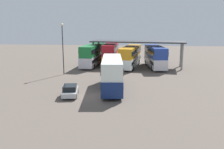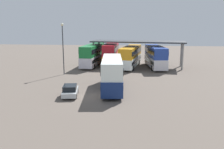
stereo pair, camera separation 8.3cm
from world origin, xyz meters
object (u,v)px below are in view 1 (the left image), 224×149
object	(u,v)px
double_decker_end_of_row	(155,56)
double_decker_mid_row	(111,53)
parked_hatchback	(70,91)
double_decker_main	(112,73)
double_decker_near_canopy	(93,54)
lamppost_tall	(63,43)
double_decker_far_right	(130,56)

from	to	relation	value
double_decker_end_of_row	double_decker_mid_row	bearing A→B (deg)	64.81
parked_hatchback	double_decker_end_of_row	bearing A→B (deg)	-38.48
double_decker_main	parked_hatchback	xyz separation A→B (m)	(-4.55, -3.36, -1.58)
parked_hatchback	double_decker_end_of_row	world-z (taller)	double_decker_end_of_row
double_decker_near_canopy	lamppost_tall	size ratio (longest dim) A/B	1.37
double_decker_main	double_decker_end_of_row	size ratio (longest dim) A/B	0.95
double_decker_far_right	double_decker_end_of_row	distance (m)	4.77
parked_hatchback	lamppost_tall	world-z (taller)	lamppost_tall
parked_hatchback	double_decker_mid_row	world-z (taller)	double_decker_mid_row
double_decker_main	lamppost_tall	size ratio (longest dim) A/B	1.22
double_decker_mid_row	double_decker_far_right	distance (m)	5.03
double_decker_far_right	double_decker_main	bearing A→B (deg)	-177.19
double_decker_mid_row	double_decker_end_of_row	world-z (taller)	double_decker_mid_row
double_decker_end_of_row	double_decker_near_canopy	bearing A→B (deg)	77.98
double_decker_mid_row	double_decker_near_canopy	bearing A→B (deg)	117.95
double_decker_near_canopy	double_decker_end_of_row	xyz separation A→B (m)	(12.44, -0.97, -0.06)
double_decker_near_canopy	lamppost_tall	xyz separation A→B (m)	(-3.20, -9.17, 2.91)
double_decker_end_of_row	double_decker_far_right	bearing A→B (deg)	81.63
double_decker_near_canopy	double_decker_mid_row	bearing A→B (deg)	-58.21
double_decker_main	double_decker_mid_row	bearing A→B (deg)	0.73
double_decker_mid_row	lamppost_tall	xyz separation A→B (m)	(-6.69, -11.05, 2.86)
double_decker_near_canopy	double_decker_far_right	bearing A→B (deg)	-93.18
double_decker_mid_row	double_decker_end_of_row	size ratio (longest dim) A/B	0.99
double_decker_mid_row	double_decker_main	bearing A→B (deg)	-173.44
double_decker_end_of_row	parked_hatchback	bearing A→B (deg)	143.79
double_decker_end_of_row	lamppost_tall	bearing A→B (deg)	110.10
double_decker_far_right	lamppost_tall	bearing A→B (deg)	136.06
lamppost_tall	double_decker_mid_row	bearing A→B (deg)	58.80
parked_hatchback	double_decker_near_canopy	xyz separation A→B (m)	(-1.34, 21.32, 1.67)
double_decker_end_of_row	double_decker_main	bearing A→B (deg)	151.31
double_decker_near_canopy	double_decker_main	bearing A→B (deg)	-158.34
double_decker_far_right	double_decker_end_of_row	world-z (taller)	double_decker_end_of_row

